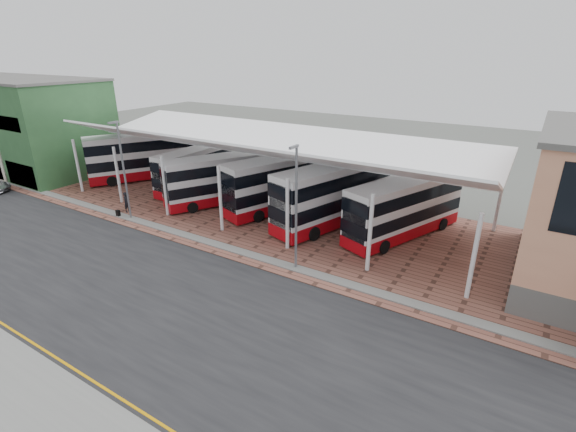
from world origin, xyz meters
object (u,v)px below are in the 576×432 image
at_px(bus_3, 284,183).
at_px(bus_0, 145,157).
at_px(bus_2, 223,180).
at_px(bus_4, 336,194).
at_px(pedestrian, 127,202).
at_px(bus_1, 199,169).
at_px(bus_5, 404,209).

bearing_deg(bus_3, bus_0, -159.67).
height_order(bus_2, bus_4, bus_4).
bearing_deg(bus_0, pedestrian, -19.03).
bearing_deg(bus_2, bus_1, -173.57).
bearing_deg(pedestrian, bus_4, -80.38).
distance_m(bus_3, bus_4, 5.33).
bearing_deg(bus_5, bus_4, -154.99).
distance_m(bus_1, bus_3, 10.24).
xyz_separation_m(bus_3, bus_5, (10.68, -0.21, -0.14)).
height_order(bus_2, bus_5, bus_5).
height_order(bus_1, bus_5, bus_5).
xyz_separation_m(bus_0, bus_1, (7.33, 0.38, -0.35)).
relative_size(bus_2, bus_5, 0.97).
bearing_deg(bus_3, bus_5, 18.89).
bearing_deg(pedestrian, bus_0, 25.45).
bearing_deg(bus_3, bus_4, 14.22).
distance_m(bus_1, bus_2, 5.08).
bearing_deg(bus_0, bus_2, 23.72).
bearing_deg(bus_0, bus_5, 30.61).
bearing_deg(bus_1, bus_0, -177.21).
xyz_separation_m(bus_1, pedestrian, (-0.76, -8.18, -1.17)).
bearing_deg(bus_2, bus_3, 44.39).
xyz_separation_m(bus_0, bus_3, (17.56, 0.09, -0.09)).
bearing_deg(bus_4, pedestrian, -138.44).
xyz_separation_m(bus_1, bus_2, (4.72, -1.89, 0.10)).
relative_size(bus_5, pedestrian, 6.09).
height_order(bus_4, pedestrian, bus_4).
xyz_separation_m(bus_2, bus_4, (10.82, 1.06, 0.25)).
relative_size(bus_4, pedestrian, 6.83).
xyz_separation_m(bus_5, pedestrian, (-21.67, -7.68, -1.28)).
relative_size(bus_2, pedestrian, 5.91).
height_order(bus_0, bus_1, bus_0).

